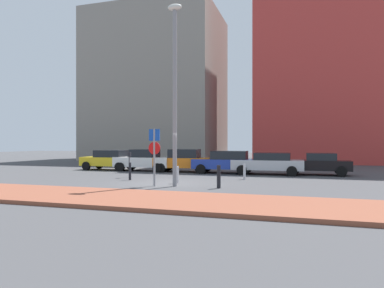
# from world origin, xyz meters

# --- Properties ---
(ground_plane) EXTENTS (120.00, 120.00, 0.00)m
(ground_plane) POSITION_xyz_m (0.00, 0.00, 0.00)
(ground_plane) COLOR #424244
(sidewalk_brick) EXTENTS (40.00, 3.69, 0.14)m
(sidewalk_brick) POSITION_xyz_m (0.00, -5.41, 0.07)
(sidewalk_brick) COLOR brown
(sidewalk_brick) RESTS_ON ground
(parked_car_yellow) EXTENTS (4.16, 2.02, 1.51)m
(parked_car_yellow) POSITION_xyz_m (-7.33, 6.91, 0.79)
(parked_car_yellow) COLOR gold
(parked_car_yellow) RESTS_ON ground
(parked_car_white) EXTENTS (4.37, 2.01, 1.59)m
(parked_car_white) POSITION_xyz_m (-4.33, 6.71, 0.79)
(parked_car_white) COLOR white
(parked_car_white) RESTS_ON ground
(parked_car_orange) EXTENTS (4.15, 2.18, 1.61)m
(parked_car_orange) POSITION_xyz_m (-1.31, 6.84, 0.82)
(parked_car_orange) COLOR orange
(parked_car_orange) RESTS_ON ground
(parked_car_blue) EXTENTS (4.32, 2.17, 1.51)m
(parked_car_blue) POSITION_xyz_m (1.80, 6.63, 0.80)
(parked_car_blue) COLOR #1E389E
(parked_car_blue) RESTS_ON ground
(parked_car_silver) EXTENTS (4.54, 2.08, 1.41)m
(parked_car_silver) POSITION_xyz_m (4.63, 6.51, 0.75)
(parked_car_silver) COLOR #B7BABF
(parked_car_silver) RESTS_ON ground
(parked_car_black) EXTENTS (4.09, 1.96, 1.40)m
(parked_car_black) POSITION_xyz_m (7.67, 7.02, 0.73)
(parked_car_black) COLOR black
(parked_car_black) RESTS_ON ground
(parking_sign_post) EXTENTS (0.60, 0.10, 2.74)m
(parking_sign_post) POSITION_xyz_m (-0.03, -1.30, 1.72)
(parking_sign_post) COLOR gray
(parking_sign_post) RESTS_ON ground
(parking_meter) EXTENTS (0.18, 0.14, 1.51)m
(parking_meter) POSITION_xyz_m (-3.12, 2.07, 0.97)
(parking_meter) COLOR #4C4C51
(parking_meter) RESTS_ON ground
(street_lamp) EXTENTS (0.70, 0.36, 8.60)m
(street_lamp) POSITION_xyz_m (0.93, -1.12, 4.95)
(street_lamp) COLOR gray
(street_lamp) RESTS_ON ground
(traffic_bollard_near) EXTENTS (0.14, 0.14, 0.88)m
(traffic_bollard_near) POSITION_xyz_m (3.60, 2.99, 0.44)
(traffic_bollard_near) COLOR #B7B7BC
(traffic_bollard_near) RESTS_ON ground
(traffic_bollard_mid) EXTENTS (0.14, 0.14, 0.97)m
(traffic_bollard_mid) POSITION_xyz_m (-2.42, 0.80, 0.48)
(traffic_bollard_mid) COLOR black
(traffic_bollard_mid) RESTS_ON ground
(traffic_bollard_far) EXTENTS (0.17, 0.17, 1.05)m
(traffic_bollard_far) POSITION_xyz_m (3.07, -1.18, 0.52)
(traffic_bollard_far) COLOR black
(traffic_bollard_far) RESTS_ON ground
(traffic_bollard_edge) EXTENTS (0.18, 0.18, 0.87)m
(traffic_bollard_edge) POSITION_xyz_m (0.60, 0.14, 0.43)
(traffic_bollard_edge) COLOR #B7B7BC
(traffic_bollard_edge) RESTS_ON ground
(building_colorful_midrise) EXTENTS (18.46, 13.92, 27.08)m
(building_colorful_midrise) POSITION_xyz_m (11.25, 25.42, 13.54)
(building_colorful_midrise) COLOR #BF3833
(building_colorful_midrise) RESTS_ON ground
(building_under_construction) EXTENTS (15.55, 11.75, 18.05)m
(building_under_construction) POSITION_xyz_m (-10.57, 23.95, 9.02)
(building_under_construction) COLOR gray
(building_under_construction) RESTS_ON ground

